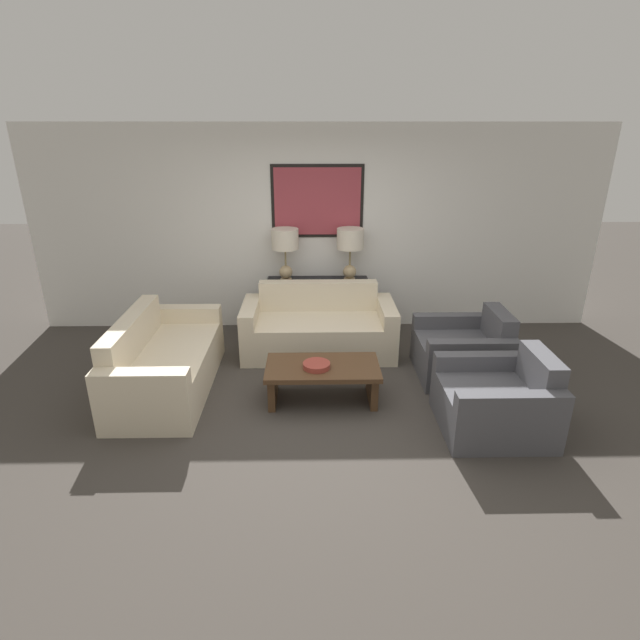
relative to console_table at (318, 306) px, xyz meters
name	(u,v)px	position (x,y,z in m)	size (l,w,h in m)	color
ground_plane	(321,416)	(0.00, -2.13, -0.36)	(20.00, 20.00, 0.00)	#3D3833
back_wall	(317,229)	(0.00, 0.27, 0.97)	(7.46, 0.12, 2.65)	silver
console_table	(318,306)	(0.00, 0.00, 0.00)	(1.32, 0.39, 0.72)	black
table_lamp_left	(285,244)	(-0.41, 0.00, 0.83)	(0.34, 0.34, 0.67)	tan
table_lamp_right	(350,244)	(0.41, 0.00, 0.83)	(0.34, 0.34, 0.67)	tan
couch_by_back_wall	(319,329)	(0.00, -0.64, -0.07)	(1.82, 0.86, 0.81)	beige
couch_by_side	(164,364)	(-1.63, -1.55, -0.07)	(0.86, 1.82, 0.81)	beige
coffee_table	(323,375)	(0.02, -1.81, -0.07)	(1.13, 0.61, 0.39)	#4C331E
decorative_bowl	(317,365)	(-0.04, -1.86, 0.05)	(0.27, 0.27, 0.05)	#93382D
armchair_near_back_wall	(464,352)	(1.60, -1.28, -0.09)	(0.94, 0.90, 0.75)	#4C4C51
armchair_near_camera	(497,402)	(1.60, -2.34, -0.09)	(0.94, 0.90, 0.75)	#4C4C51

